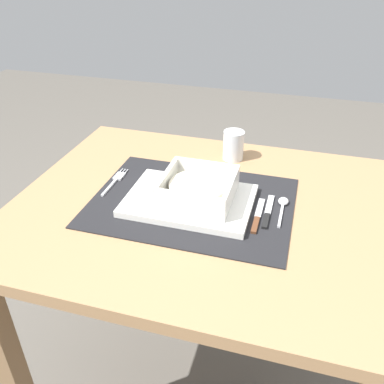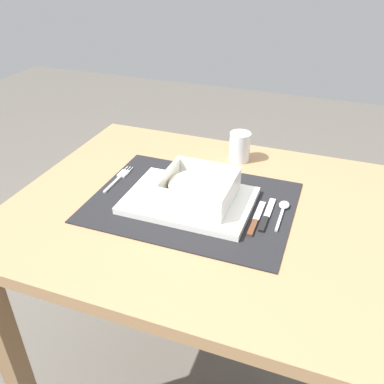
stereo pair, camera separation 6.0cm
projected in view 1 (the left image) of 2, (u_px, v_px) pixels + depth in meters
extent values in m
plane|color=#59544C|center=(199.00, 384.00, 1.35)|extent=(6.00, 6.00, 0.00)
cube|color=#A37A51|center=(201.00, 209.00, 0.98)|extent=(0.88, 0.72, 0.03)
cube|color=olive|center=(13.00, 372.00, 1.01)|extent=(0.05, 0.05, 0.68)
cube|color=olive|center=(119.00, 227.00, 1.51)|extent=(0.05, 0.05, 0.68)
cube|color=olive|center=(342.00, 267.00, 1.33)|extent=(0.05, 0.05, 0.68)
cube|color=black|center=(192.00, 202.00, 0.98)|extent=(0.47, 0.35, 0.00)
cube|color=white|center=(189.00, 200.00, 0.97)|extent=(0.29, 0.20, 0.02)
cube|color=white|center=(198.00, 196.00, 0.96)|extent=(0.16, 0.16, 0.01)
cube|color=white|center=(167.00, 181.00, 0.96)|extent=(0.01, 0.16, 0.05)
cube|color=white|center=(231.00, 190.00, 0.92)|extent=(0.01, 0.16, 0.05)
cube|color=white|center=(189.00, 203.00, 0.88)|extent=(0.14, 0.01, 0.05)
cube|color=white|center=(206.00, 170.00, 1.00)|extent=(0.14, 0.01, 0.05)
cylinder|color=beige|center=(198.00, 189.00, 0.95)|extent=(0.13, 0.13, 0.03)
cube|color=silver|center=(109.00, 187.00, 1.03)|extent=(0.01, 0.08, 0.00)
cube|color=silver|center=(119.00, 176.00, 1.07)|extent=(0.02, 0.04, 0.00)
cylinder|color=silver|center=(121.00, 171.00, 1.10)|extent=(0.00, 0.02, 0.00)
cylinder|color=silver|center=(124.00, 171.00, 1.10)|extent=(0.00, 0.02, 0.00)
cylinder|color=silver|center=(126.00, 172.00, 1.09)|extent=(0.00, 0.02, 0.00)
cube|color=silver|center=(281.00, 216.00, 0.92)|extent=(0.01, 0.08, 0.00)
ellipsoid|color=silver|center=(283.00, 201.00, 0.97)|extent=(0.02, 0.03, 0.01)
cube|color=black|center=(266.00, 221.00, 0.91)|extent=(0.01, 0.05, 0.01)
cube|color=silver|center=(270.00, 205.00, 0.96)|extent=(0.01, 0.08, 0.00)
cube|color=#59331E|center=(255.00, 225.00, 0.89)|extent=(0.01, 0.06, 0.01)
cube|color=silver|center=(260.00, 208.00, 0.95)|extent=(0.01, 0.08, 0.00)
cylinder|color=white|center=(233.00, 145.00, 1.15)|extent=(0.06, 0.06, 0.08)
cylinder|color=maroon|center=(233.00, 149.00, 1.16)|extent=(0.05, 0.05, 0.05)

